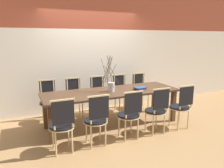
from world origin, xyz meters
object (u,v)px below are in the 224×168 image
at_px(dining_table, 112,95).
at_px(vase_centerpiece, 111,86).
at_px(book_stack, 140,88).
at_px(chair_far_center, 99,94).
at_px(chair_near_center, 130,113).

distance_m(dining_table, vase_centerpiece, 0.22).
distance_m(dining_table, book_stack, 0.64).
xyz_separation_m(chair_far_center, book_stack, (0.63, -0.87, 0.27)).
relative_size(chair_near_center, chair_far_center, 1.00).
relative_size(chair_far_center, vase_centerpiece, 1.25).
bearing_deg(chair_far_center, book_stack, 125.95).
distance_m(chair_far_center, book_stack, 1.10).
xyz_separation_m(chair_near_center, vase_centerpiece, (-0.05, 0.73, 0.37)).
bearing_deg(chair_near_center, dining_table, 91.12).
height_order(dining_table, chair_near_center, chair_near_center).
bearing_deg(dining_table, book_stack, -9.43).
relative_size(chair_far_center, book_stack, 3.42).
xyz_separation_m(chair_far_center, vase_centerpiece, (-0.03, -0.79, 0.37)).
bearing_deg(vase_centerpiece, chair_far_center, 87.84).
xyz_separation_m(chair_near_center, book_stack, (0.60, 0.66, 0.27)).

